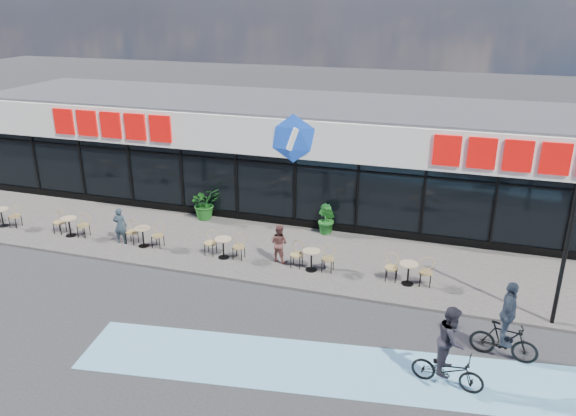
{
  "coord_description": "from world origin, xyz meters",
  "views": [
    {
      "loc": [
        6.09,
        -13.24,
        8.93
      ],
      "look_at": [
        0.8,
        3.5,
        2.23
      ],
      "focal_mm": 35.0,
      "sensor_mm": 36.0,
      "label": 1
    }
  ],
  "objects": [
    {
      "name": "ground",
      "position": [
        0.0,
        0.0,
        0.0
      ],
      "size": [
        120.0,
        120.0,
        0.0
      ],
      "primitive_type": "plane",
      "color": "#28282B",
      "rests_on": "ground"
    },
    {
      "name": "sidewalk",
      "position": [
        0.0,
        4.5,
        0.05
      ],
      "size": [
        44.0,
        5.0,
        0.1
      ],
      "primitive_type": "cube",
      "color": "#5E5753",
      "rests_on": "ground"
    },
    {
      "name": "bike_lane",
      "position": [
        4.0,
        -1.5,
        0.01
      ],
      "size": [
        14.17,
        4.13,
        0.01
      ],
      "primitive_type": "cube",
      "rotation": [
        0.0,
        0.0,
        0.14
      ],
      "color": "#6CAACD",
      "rests_on": "ground"
    },
    {
      "name": "building",
      "position": [
        -0.0,
        9.93,
        2.34
      ],
      "size": [
        30.6,
        6.57,
        4.75
      ],
      "color": "black",
      "rests_on": "ground"
    },
    {
      "name": "lamp_post",
      "position": [
        9.15,
        2.3,
        3.07
      ],
      "size": [
        0.28,
        0.28,
        4.98
      ],
      "color": "black",
      "rests_on": "sidewalk"
    },
    {
      "name": "bistro_set_0",
      "position": [
        -11.32,
        3.47,
        0.56
      ],
      "size": [
        1.54,
        0.62,
        0.9
      ],
      "color": "tan",
      "rests_on": "sidewalk"
    },
    {
      "name": "bistro_set_1",
      "position": [
        -8.07,
        3.47,
        0.56
      ],
      "size": [
        1.54,
        0.62,
        0.9
      ],
      "color": "tan",
      "rests_on": "sidewalk"
    },
    {
      "name": "bistro_set_2",
      "position": [
        -4.82,
        3.47,
        0.56
      ],
      "size": [
        1.54,
        0.62,
        0.9
      ],
      "color": "tan",
      "rests_on": "sidewalk"
    },
    {
      "name": "bistro_set_3",
      "position": [
        -1.58,
        3.47,
        0.56
      ],
      "size": [
        1.54,
        0.62,
        0.9
      ],
      "color": "tan",
      "rests_on": "sidewalk"
    },
    {
      "name": "bistro_set_4",
      "position": [
        1.67,
        3.47,
        0.56
      ],
      "size": [
        1.54,
        0.62,
        0.9
      ],
      "color": "tan",
      "rests_on": "sidewalk"
    },
    {
      "name": "bistro_set_5",
      "position": [
        4.92,
        3.47,
        0.56
      ],
      "size": [
        1.54,
        0.62,
        0.9
      ],
      "color": "tan",
      "rests_on": "sidewalk"
    },
    {
      "name": "potted_plant_left",
      "position": [
        -3.83,
        6.63,
        0.78
      ],
      "size": [
        1.6,
        1.61,
        1.35
      ],
      "primitive_type": "imported",
      "rotation": [
        0.0,
        0.0,
        0.84
      ],
      "color": "#1A5718",
      "rests_on": "sidewalk"
    },
    {
      "name": "potted_plant_mid",
      "position": [
        1.47,
        6.62,
        0.67
      ],
      "size": [
        0.8,
        0.8,
        1.14
      ],
      "primitive_type": "imported",
      "rotation": [
        0.0,
        0.0,
        5.47
      ],
      "color": "#1F631C",
      "rests_on": "sidewalk"
    },
    {
      "name": "potted_plant_right",
      "position": [
        1.31,
        6.61,
        0.69
      ],
      "size": [
        0.8,
        0.83,
        1.18
      ],
      "primitive_type": "imported",
      "rotation": [
        0.0,
        0.0,
        2.19
      ],
      "color": "#1D6621",
      "rests_on": "sidewalk"
    },
    {
      "name": "patron_left",
      "position": [
        -5.77,
        3.38,
        0.81
      ],
      "size": [
        0.58,
        0.45,
        1.42
      ],
      "primitive_type": "imported",
      "rotation": [
        0.0,
        0.0,
        3.38
      ],
      "color": "#28363E",
      "rests_on": "sidewalk"
    },
    {
      "name": "patron_right",
      "position": [
        0.41,
        3.7,
        0.8
      ],
      "size": [
        0.79,
        0.68,
        1.39
      ],
      "primitive_type": "imported",
      "rotation": [
        0.0,
        0.0,
        2.88
      ],
      "color": "brown",
      "rests_on": "sidewalk"
    },
    {
      "name": "cyclist_a",
      "position": [
        6.38,
        -1.36,
        0.88
      ],
      "size": [
        1.81,
        0.93,
        2.18
      ],
      "color": "black",
      "rests_on": "ground"
    },
    {
      "name": "cyclist_b",
      "position": [
        7.71,
        0.23,
        0.91
      ],
      "size": [
        1.77,
        1.1,
        2.22
      ],
      "color": "black",
      "rests_on": "ground"
    }
  ]
}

